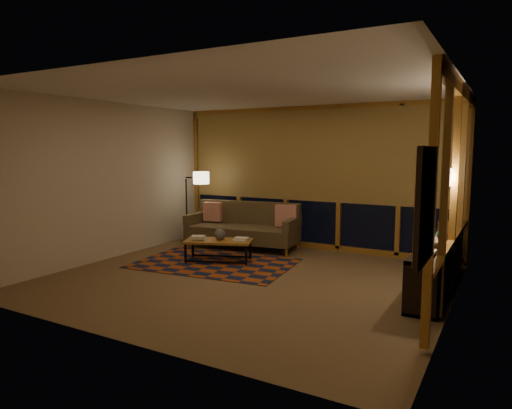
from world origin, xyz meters
The scene contains 21 objects.
floor centered at (0.00, 0.00, 0.00)m, with size 5.50×5.00×0.01m, color brown.
ceiling centered at (0.00, 0.00, 2.70)m, with size 5.50×5.00×0.01m, color silver.
walls centered at (0.00, 0.00, 1.35)m, with size 5.51×5.01×2.70m.
window_wall_back centered at (0.00, 2.43, 1.35)m, with size 5.30×0.16×2.60m, color #9F6424, non-canonical shape.
window_wall_right centered at (2.68, 0.60, 1.35)m, with size 0.16×3.70×2.60m, color #9F6424, non-canonical shape.
wall_art centered at (2.71, -1.85, 1.45)m, with size 0.06×0.74×0.94m, color red, non-canonical shape.
wall_sconce centered at (2.62, 0.45, 1.55)m, with size 0.12×0.18×0.22m, color #FFE4BB, non-canonical shape.
sofa centered at (-1.14, 1.76, 0.43)m, with size 2.10×0.85×0.86m, color #443823, non-canonical shape.
pillow_left centered at (-1.88, 1.83, 0.62)m, with size 0.37×0.12×0.37m, color red, non-canonical shape.
pillow_right centered at (-0.36, 2.05, 0.63)m, with size 0.40×0.13×0.40m, color red, non-canonical shape.
area_rug centered at (-0.93, 0.50, 0.01)m, with size 2.54×1.69×0.01m, color #913D12.
coffee_table centered at (-0.95, 0.66, 0.19)m, with size 1.12×0.51×0.37m, color #9F6424, non-canonical shape.
book_stack_a centered at (-1.26, 0.52, 0.41)m, with size 0.26×0.21×0.08m, color silver, non-canonical shape.
book_stack_b centered at (-0.60, 0.82, 0.40)m, with size 0.24×0.19×0.05m, color silver, non-canonical shape.
ceramic_pot centered at (-0.93, 0.68, 0.47)m, with size 0.19×0.19×0.19m, color black.
floor_lamp centered at (-2.43, 1.71, 0.73)m, with size 0.49×0.32×1.46m, color black, non-canonical shape.
bookshelf centered at (2.49, 0.85, 0.32)m, with size 0.40×2.55×0.64m, color black, non-canonical shape.
basket centered at (2.47, 1.73, 0.72)m, with size 0.22×0.22×0.17m, color #AC6936.
teal_bowl centered at (2.49, 1.07, 0.71)m, with size 0.14×0.14×0.14m, color #1F8371.
vase centered at (2.49, 0.51, 0.73)m, with size 0.17×0.17×0.18m, color tan.
shelf_book_stack centered at (2.49, -0.03, 0.67)m, with size 0.15×0.21×0.06m, color silver, non-canonical shape.
Camera 1 is at (3.30, -5.62, 1.90)m, focal length 32.00 mm.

